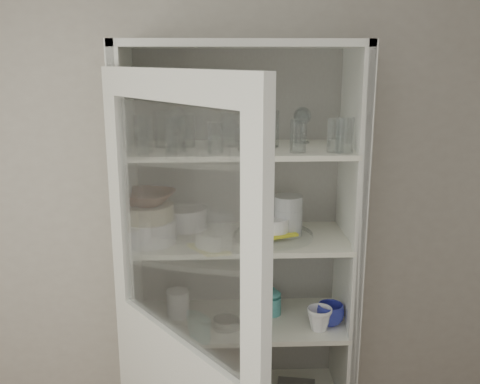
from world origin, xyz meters
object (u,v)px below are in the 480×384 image
(grey_bowl_stack, at_px, (288,216))
(pantry_cabinet, at_px, (239,296))
(glass_platter, at_px, (273,235))
(mug_blue, at_px, (330,314))
(goblet_2, at_px, (302,124))
(plate_stack_front, at_px, (148,231))
(plate_stack_back, at_px, (185,218))
(mug_white, at_px, (319,319))
(yellow_trivet, at_px, (273,232))
(goblet_1, at_px, (252,125))
(white_canister, at_px, (178,303))
(white_ramekin, at_px, (274,224))
(mug_teal, at_px, (265,300))
(cream_bowl, at_px, (147,212))
(goblet_3, at_px, (301,124))
(terracotta_bowl, at_px, (147,198))
(teal_jar, at_px, (272,304))
(goblet_0, at_px, (178,124))
(measuring_cups, at_px, (226,323))

(grey_bowl_stack, bearing_deg, pantry_cabinet, 165.28)
(glass_platter, bearing_deg, mug_blue, -11.34)
(goblet_2, distance_m, plate_stack_front, 0.82)
(plate_stack_front, height_order, plate_stack_back, same)
(glass_platter, height_order, mug_white, glass_platter)
(goblet_2, distance_m, plate_stack_back, 0.69)
(yellow_trivet, relative_size, mug_blue, 1.31)
(goblet_1, height_order, white_canister, goblet_1)
(white_ramekin, bearing_deg, plate_stack_front, -176.61)
(mug_teal, distance_m, white_canister, 0.41)
(cream_bowl, xyz_separation_m, white_ramekin, (0.54, 0.03, -0.07))
(goblet_3, bearing_deg, mug_white, -74.92)
(mug_teal, bearing_deg, terracotta_bowl, -149.02)
(mug_teal, bearing_deg, plate_stack_back, -171.98)
(grey_bowl_stack, distance_m, mug_blue, 0.49)
(grey_bowl_stack, height_order, white_canister, grey_bowl_stack)
(terracotta_bowl, relative_size, white_canister, 1.84)
(goblet_2, xyz_separation_m, teal_jar, (-0.13, -0.06, -0.84))
(plate_stack_front, distance_m, mug_blue, 0.89)
(goblet_0, bearing_deg, white_canister, -119.13)
(plate_stack_front, distance_m, teal_jar, 0.68)
(glass_platter, distance_m, teal_jar, 0.36)
(goblet_2, xyz_separation_m, mug_blue, (0.12, -0.17, -0.84))
(pantry_cabinet, bearing_deg, goblet_1, 43.79)
(yellow_trivet, distance_m, measuring_cups, 0.46)
(white_ramekin, bearing_deg, yellow_trivet, 0.00)
(plate_stack_front, xyz_separation_m, plate_stack_back, (0.15, 0.19, 0.00))
(goblet_2, bearing_deg, plate_stack_back, 176.34)
(goblet_2, distance_m, goblet_3, 0.03)
(goblet_0, distance_m, glass_platter, 0.64)
(grey_bowl_stack, bearing_deg, cream_bowl, -173.97)
(goblet_3, distance_m, yellow_trivet, 0.50)
(goblet_2, relative_size, cream_bowl, 0.77)
(mug_white, bearing_deg, cream_bowl, 177.91)
(plate_stack_back, xyz_separation_m, white_ramekin, (0.40, -0.15, 0.01))
(mug_blue, distance_m, white_canister, 0.70)
(goblet_3, distance_m, plate_stack_back, 0.68)
(terracotta_bowl, distance_m, mug_blue, 0.97)
(white_ramekin, relative_size, mug_teal, 1.19)
(goblet_1, bearing_deg, terracotta_bowl, -158.73)
(pantry_cabinet, relative_size, white_canister, 16.97)
(mug_white, bearing_deg, white_ramekin, 156.50)
(plate_stack_back, bearing_deg, terracotta_bowl, -128.59)
(glass_platter, bearing_deg, goblet_3, 47.67)
(goblet_0, bearing_deg, terracotta_bowl, -134.36)
(goblet_1, distance_m, white_ramekin, 0.45)
(terracotta_bowl, bearing_deg, teal_jar, 9.41)
(pantry_cabinet, distance_m, goblet_0, 0.85)
(teal_jar, bearing_deg, measuring_cups, -150.39)
(plate_stack_back, height_order, cream_bowl, cream_bowl)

